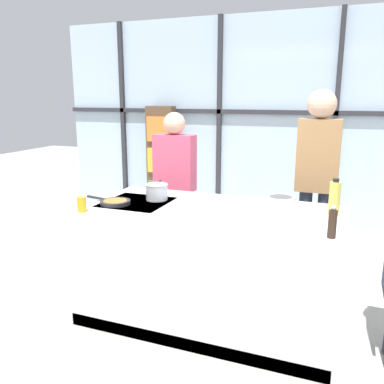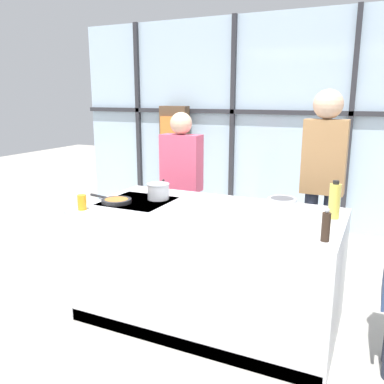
# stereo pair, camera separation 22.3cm
# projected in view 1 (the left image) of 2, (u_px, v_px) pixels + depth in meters

# --- Properties ---
(ground_plane) EXTENTS (18.00, 18.00, 0.00)m
(ground_plane) POSITION_uv_depth(u_px,v_px,m) (210.00, 316.00, 3.32)
(ground_plane) COLOR #ADA89E
(back_window_wall) EXTENTS (6.40, 0.10, 2.80)m
(back_window_wall) POSITION_uv_depth(u_px,v_px,m) (275.00, 122.00, 5.43)
(back_window_wall) COLOR silver
(back_window_wall) RESTS_ON ground_plane
(bookshelf) EXTENTS (0.41, 0.19, 1.61)m
(bookshelf) POSITION_uv_depth(u_px,v_px,m) (161.00, 162.00, 5.97)
(bookshelf) COLOR brown
(bookshelf) RESTS_ON ground_plane
(demo_island) EXTENTS (1.96, 1.01, 0.90)m
(demo_island) POSITION_uv_depth(u_px,v_px,m) (210.00, 265.00, 3.21)
(demo_island) COLOR silver
(demo_island) RESTS_ON ground_plane
(spectator_far_left) EXTENTS (0.42, 0.22, 1.59)m
(spectator_far_left) POSITION_uv_depth(u_px,v_px,m) (175.00, 180.00, 4.19)
(spectator_far_left) COLOR black
(spectator_far_left) RESTS_ON ground_plane
(spectator_center_left) EXTENTS (0.37, 0.25, 1.81)m
(spectator_center_left) POSITION_uv_depth(u_px,v_px,m) (317.00, 172.00, 3.66)
(spectator_center_left) COLOR #232838
(spectator_center_left) RESTS_ON ground_plane
(frying_pan) EXTENTS (0.43, 0.24, 0.03)m
(frying_pan) POSITION_uv_depth(u_px,v_px,m) (114.00, 202.00, 3.27)
(frying_pan) COLOR #232326
(frying_pan) RESTS_ON demo_island
(saucepan) EXTENTS (0.19, 0.34, 0.13)m
(saucepan) POSITION_uv_depth(u_px,v_px,m) (157.00, 191.00, 3.39)
(saucepan) COLOR silver
(saucepan) RESTS_ON demo_island
(white_plate) EXTENTS (0.23, 0.23, 0.01)m
(white_plate) POSITION_uv_depth(u_px,v_px,m) (270.00, 218.00, 2.88)
(white_plate) COLOR white
(white_plate) RESTS_ON demo_island
(mixing_bowl) EXTENTS (0.23, 0.23, 0.06)m
(mixing_bowl) POSITION_uv_depth(u_px,v_px,m) (281.00, 200.00, 3.28)
(mixing_bowl) COLOR silver
(mixing_bowl) RESTS_ON demo_island
(oil_bottle) EXTENTS (0.08, 0.08, 0.27)m
(oil_bottle) POSITION_uv_depth(u_px,v_px,m) (335.00, 198.00, 2.93)
(oil_bottle) COLOR #E0CC4C
(oil_bottle) RESTS_ON demo_island
(pepper_grinder) EXTENTS (0.05, 0.05, 0.21)m
(pepper_grinder) POSITION_uv_depth(u_px,v_px,m) (332.00, 223.00, 2.47)
(pepper_grinder) COLOR #332319
(pepper_grinder) RESTS_ON demo_island
(juice_glass_near) EXTENTS (0.07, 0.07, 0.12)m
(juice_glass_near) POSITION_uv_depth(u_px,v_px,m) (82.00, 204.00, 3.04)
(juice_glass_near) COLOR orange
(juice_glass_near) RESTS_ON demo_island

